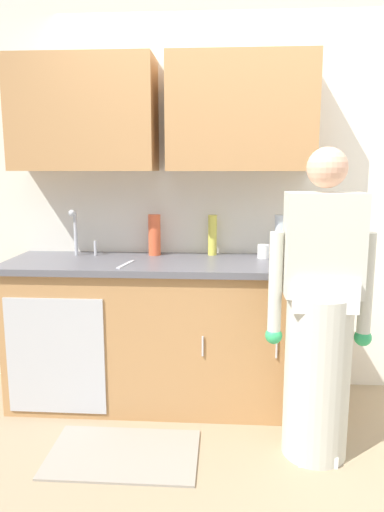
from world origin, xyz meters
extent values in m
plane|color=#998466|center=(0.00, 0.00, 0.00)|extent=(9.00, 9.00, 0.00)
cube|color=silver|center=(0.00, 1.05, 1.35)|extent=(4.80, 0.10, 2.70)
cube|color=#B27F4C|center=(-1.04, 0.83, 1.85)|extent=(0.91, 0.34, 0.70)
cube|color=#B27F4C|center=(-0.05, 0.83, 1.85)|extent=(0.91, 0.34, 0.70)
cube|color=#B27F4C|center=(-0.55, 0.70, 0.45)|extent=(1.90, 0.60, 0.90)
cube|color=#B7BABF|center=(-1.15, 0.39, 0.41)|extent=(0.60, 0.01, 0.72)
cylinder|color=silver|center=(-0.27, 0.39, 0.50)|extent=(0.01, 0.01, 0.12)
cylinder|color=silver|center=(0.16, 0.39, 0.50)|extent=(0.01, 0.01, 0.12)
cube|color=#595960|center=(-0.55, 0.70, 0.92)|extent=(1.96, 0.66, 0.04)
cube|color=#B7BABF|center=(-1.10, 0.70, 0.92)|extent=(0.50, 0.36, 0.03)
cylinder|color=#B7BABF|center=(-1.14, 0.85, 1.09)|extent=(0.02, 0.02, 0.30)
sphere|color=#B7BABF|center=(-1.14, 0.79, 1.23)|extent=(0.04, 0.04, 0.04)
cylinder|color=#B7BABF|center=(-1.01, 0.85, 0.99)|extent=(0.02, 0.02, 0.10)
cube|color=white|center=(0.35, 0.13, 0.03)|extent=(0.20, 0.26, 0.06)
cylinder|color=beige|center=(0.35, 0.15, 0.44)|extent=(0.34, 0.34, 0.88)
cube|color=beige|center=(0.35, 0.15, 1.14)|extent=(0.38, 0.22, 0.52)
sphere|color=#E5AA89|center=(0.35, 0.15, 1.52)|extent=(0.20, 0.20, 0.20)
cube|color=white|center=(0.35, 0.03, 0.90)|extent=(0.32, 0.04, 0.16)
cylinder|color=beige|center=(0.12, 0.17, 0.93)|extent=(0.07, 0.07, 0.55)
sphere|color=#33B266|center=(0.12, 0.17, 0.65)|extent=(0.09, 0.09, 0.09)
cylinder|color=beige|center=(0.58, 0.17, 0.93)|extent=(0.07, 0.07, 0.55)
sphere|color=#33B266|center=(0.58, 0.17, 0.65)|extent=(0.09, 0.09, 0.09)
cube|color=gray|center=(-0.67, 0.05, 0.01)|extent=(0.80, 0.50, 0.01)
cylinder|color=#E05933|center=(-0.61, 0.90, 1.08)|extent=(0.08, 0.08, 0.27)
cylinder|color=#D8D14C|center=(-0.23, 0.93, 1.08)|extent=(0.06, 0.06, 0.27)
cylinder|color=silver|center=(0.22, 0.87, 1.08)|extent=(0.08, 0.08, 0.28)
cylinder|color=white|center=(0.11, 0.83, 0.98)|extent=(0.08, 0.08, 0.09)
cube|color=silver|center=(-0.74, 0.55, 0.94)|extent=(0.07, 0.24, 0.01)
cube|color=#4CBF4C|center=(0.29, 0.69, 0.96)|extent=(0.11, 0.07, 0.03)
camera|label=1|loc=(-0.15, -2.27, 1.52)|focal=33.71mm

